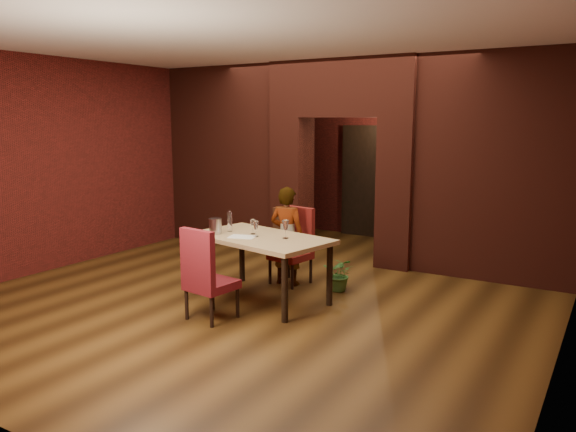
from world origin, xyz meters
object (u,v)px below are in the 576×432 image
Objects in this scene: dining_table at (261,268)px; water_bottle at (230,221)px; wine_glass_b at (256,229)px; wine_bucket at (215,226)px; person_seated at (287,236)px; wine_glass_c at (286,229)px; potted_plant at (340,274)px; chair_far at (290,246)px; wine_glass_a at (253,227)px; chair_near at (211,273)px.

dining_table is 6.37× the size of water_bottle.
wine_glass_b is 0.98× the size of wine_bucket.
person_seated is 0.85m from wine_glass_c.
wine_glass_b reaches higher than dining_table.
potted_plant is (0.37, 0.80, -0.70)m from wine_glass_c.
water_bottle is (-0.86, 0.00, 0.02)m from wine_glass_c.
wine_bucket is at bearing -166.31° from wine_glass_c.
water_bottle is (0.06, 0.23, 0.04)m from wine_bucket.
wine_bucket is at bearing -109.18° from chair_far.
chair_far is 0.77× the size of person_seated.
person_seated is at bearing 56.99° from water_bottle.
person_seated reaches higher than potted_plant.
wine_glass_b is (0.02, -0.79, 0.24)m from person_seated.
wine_glass_a is 0.50m from wine_glass_c.
potted_plant is at bearing 42.22° from wine_glass_a.
wine_glass_c is 1.12m from potted_plant.
chair_near is 0.92m from wine_glass_b.
water_bottle is at bearing 75.12° from wine_bucket.
wine_glass_c is at bearing 13.92° from wine_glass_b.
water_bottle reaches higher than chair_far.
wine_glass_b is at bearing -85.78° from chair_near.
wine_bucket is at bearing 56.24° from person_seated.
potted_plant is (0.77, 0.10, -0.45)m from person_seated.
dining_table is 0.76m from water_bottle.
potted_plant is (1.22, 0.79, -0.73)m from water_bottle.
dining_table is at bearing 16.86° from wine_bucket.
person_seated reaches higher than wine_glass_a.
chair_near is at bearing 84.43° from person_seated.
potted_plant is at bearing 32.95° from water_bottle.
wine_bucket is (-0.51, -0.92, 0.24)m from person_seated.
wine_glass_b is at bearing 13.53° from wine_bucket.
dining_table reaches higher than potted_plant.
water_bottle is at bearing -57.65° from chair_near.
wine_glass_a is at bearing -137.78° from potted_plant.
wine_glass_c is at bearing 115.17° from person_seated.
wine_glass_c is 1.14× the size of wine_bucket.
chair_far reaches higher than wine_bucket.
chair_far is at bearing -117.42° from person_seated.
chair_far is at bearing 90.14° from wine_glass_b.
wine_glass_a is at bearing 77.50° from person_seated.
wine_glass_b reaches higher than wine_glass_a.
chair_near is 3.90× the size of water_bottle.
person_seated is (-0.02, -0.05, 0.15)m from chair_far.
potted_plant is at bearing -107.17° from chair_near.
chair_near reaches higher than wine_glass_a.
person_seated is 6.82× the size of wine_bucket.
chair_near is at bearing -93.36° from wine_glass_b.
wine_glass_b is (0.12, -0.11, 0.00)m from wine_glass_a.
wine_glass_a is (-0.07, 0.94, 0.38)m from chair_near.
wine_bucket is (-0.58, -0.17, 0.51)m from dining_table.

